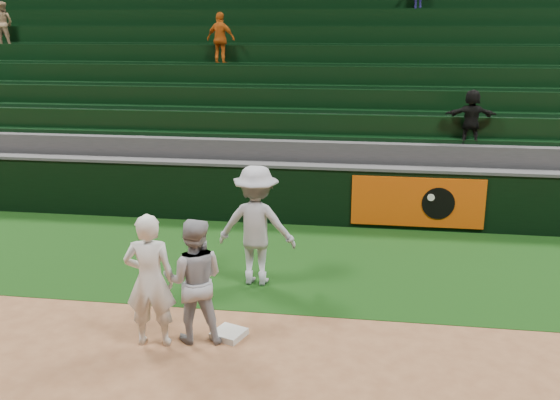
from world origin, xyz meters
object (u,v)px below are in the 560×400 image
object	(u,v)px
first_baseman	(150,280)
baserunner	(194,280)
base_coach	(256,226)
first_base	(229,334)

from	to	relation	value
first_baseman	baserunner	bearing A→B (deg)	-166.46
first_baseman	base_coach	size ratio (longest dim) A/B	0.92
first_base	first_baseman	world-z (taller)	first_baseman
first_baseman	baserunner	world-z (taller)	first_baseman
first_baseman	baserunner	xyz separation A→B (m)	(0.52, 0.20, -0.05)
baserunner	base_coach	bearing A→B (deg)	-111.92
first_baseman	base_coach	distance (m)	2.35
base_coach	baserunner	bearing A→B (deg)	79.86
first_baseman	first_base	bearing A→B (deg)	-169.57
baserunner	first_baseman	bearing A→B (deg)	12.71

